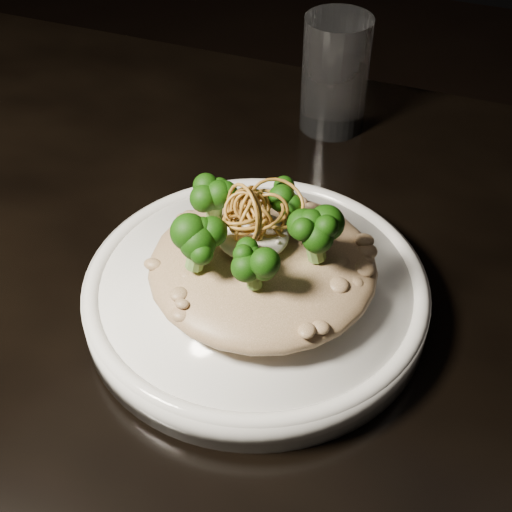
# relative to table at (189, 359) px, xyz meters

# --- Properties ---
(table) EXTENTS (1.10, 0.80, 0.75)m
(table) POSITION_rel_table_xyz_m (0.00, 0.00, 0.00)
(table) COLOR black
(table) RESTS_ON ground
(plate) EXTENTS (0.27, 0.27, 0.03)m
(plate) POSITION_rel_table_xyz_m (0.06, 0.01, 0.10)
(plate) COLOR white
(plate) RESTS_ON table
(risotto) EXTENTS (0.17, 0.17, 0.04)m
(risotto) POSITION_rel_table_xyz_m (0.07, 0.01, 0.13)
(risotto) COLOR brown
(risotto) RESTS_ON plate
(broccoli) EXTENTS (0.11, 0.11, 0.04)m
(broccoli) POSITION_rel_table_xyz_m (0.06, 0.01, 0.17)
(broccoli) COLOR black
(broccoli) RESTS_ON risotto
(cheese) EXTENTS (0.05, 0.05, 0.01)m
(cheese) POSITION_rel_table_xyz_m (0.06, 0.01, 0.16)
(cheese) COLOR white
(cheese) RESTS_ON risotto
(shallots) EXTENTS (0.05, 0.05, 0.03)m
(shallots) POSITION_rel_table_xyz_m (0.06, 0.01, 0.18)
(shallots) COLOR brown
(shallots) RESTS_ON cheese
(drinking_glass) EXTENTS (0.09, 0.09, 0.12)m
(drinking_glass) POSITION_rel_table_xyz_m (0.04, 0.29, 0.14)
(drinking_glass) COLOR white
(drinking_glass) RESTS_ON table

